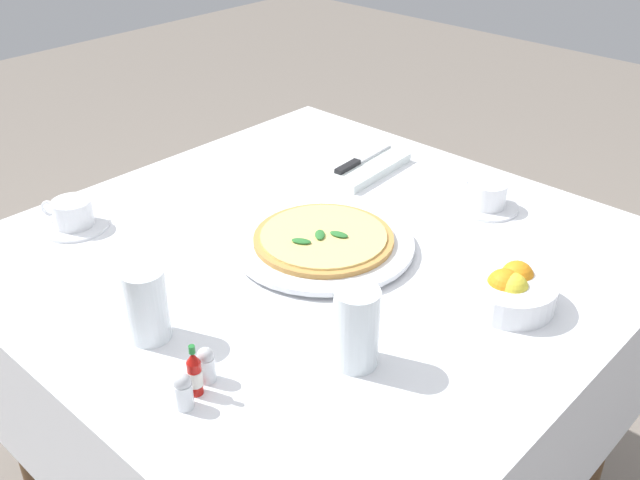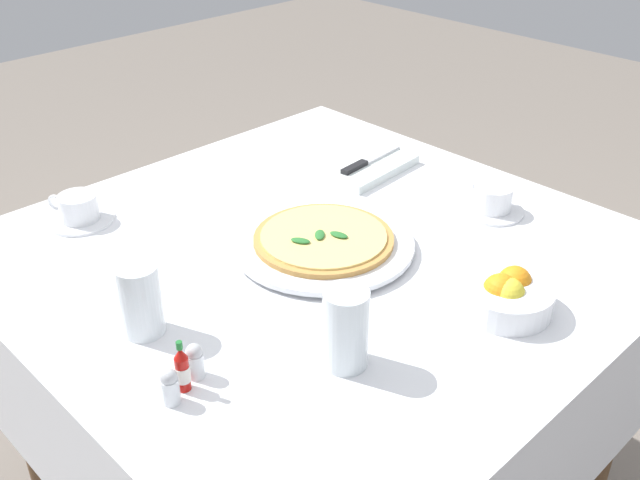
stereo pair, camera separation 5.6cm
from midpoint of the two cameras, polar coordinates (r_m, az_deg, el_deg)
dining_table at (r=1.43m, az=0.85°, el=-5.34°), size 1.07×1.07×0.73m
pizza_plate at (r=1.35m, az=1.46°, el=-0.35°), size 0.33×0.33×0.02m
pizza at (r=1.35m, az=1.47°, el=0.16°), size 0.26×0.26×0.02m
coffee_cup_back_corner at (r=1.52m, az=14.27°, el=2.99°), size 0.13×0.13×0.06m
coffee_cup_center_back at (r=1.51m, az=-17.23°, el=2.25°), size 0.13×0.13×0.06m
water_glass_right_edge at (r=1.15m, az=-12.39°, el=-4.86°), size 0.07×0.07×0.12m
water_glass_far_left at (r=1.06m, az=3.51°, el=-7.26°), size 0.07×0.07×0.13m
napkin_folded at (r=1.66m, az=4.67°, el=5.70°), size 0.23×0.15×0.02m
dinner_knife at (r=1.66m, az=4.75°, el=6.17°), size 0.20×0.04×0.01m
citrus_bowl at (r=1.23m, az=15.55°, el=-4.15°), size 0.15×0.15×0.07m
hot_sauce_bottle at (r=1.04m, az=-9.13°, el=-9.94°), size 0.02×0.02×0.08m
salt_shaker at (r=1.07m, az=-8.19°, el=-9.40°), size 0.03×0.03×0.06m
pepper_shaker at (r=1.03m, az=-10.02°, el=-11.26°), size 0.03×0.03×0.06m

